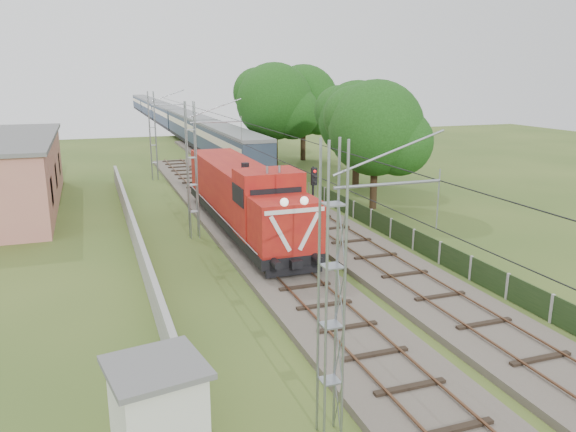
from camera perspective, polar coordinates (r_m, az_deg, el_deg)
name	(u,v)px	position (r m, az deg, el deg)	size (l,w,h in m)	color
ground	(318,307)	(23.88, 3.07, -9.19)	(140.00, 140.00, 0.00)	#344C1C
track_main	(268,254)	(29.98, -2.06, -3.86)	(4.20, 70.00, 0.45)	#6B6054
track_side	(279,198)	(43.41, -0.94, 1.86)	(4.20, 80.00, 0.45)	#6B6054
catenary	(193,170)	(33.12, -9.64, 4.58)	(3.31, 70.00, 8.00)	gray
boundary_wall	(134,231)	(33.42, -15.40, -1.44)	(0.25, 40.00, 1.50)	#9E9E99
fence	(440,253)	(29.82, 15.19, -3.62)	(0.12, 32.00, 1.20)	black
locomotive	(244,196)	(33.86, -4.54, 2.04)	(3.20, 18.26, 4.64)	black
coach_rake	(168,115)	(102.69, -12.11, 10.02)	(3.02, 112.86, 3.49)	black
signal_post	(314,191)	(31.61, 2.61, 2.51)	(0.49, 0.38, 4.47)	black
relay_hut	(158,407)	(15.47, -13.08, -18.39)	(2.74, 2.74, 2.44)	silver
tree_a	(377,129)	(40.38, 9.02, 8.71)	(7.07, 6.73, 9.17)	#392817
tree_b	(358,121)	(48.46, 7.16, 9.56)	(6.96, 6.63, 9.02)	#392817
tree_c	(275,102)	(58.81, -1.29, 11.48)	(8.25, 7.85, 10.69)	#392817
tree_d	(304,101)	(63.41, 1.66, 11.61)	(8.15, 7.76, 10.56)	#392817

